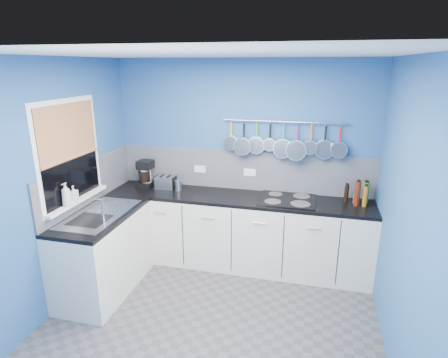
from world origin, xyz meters
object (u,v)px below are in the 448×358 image
at_px(toaster, 166,182).
at_px(canister, 178,185).
at_px(paper_towel, 146,176).
at_px(hob, 287,199).
at_px(soap_bottle_a, 66,194).
at_px(coffee_maker, 145,174).
at_px(soap_bottle_b, 74,194).

relative_size(toaster, canister, 1.92).
bearing_deg(paper_towel, hob, -1.54).
height_order(soap_bottle_a, hob, soap_bottle_a).
distance_m(paper_towel, hob, 1.83).
bearing_deg(coffee_maker, soap_bottle_b, -104.34).
relative_size(coffee_maker, canister, 2.66).
relative_size(soap_bottle_b, hob, 0.27).
height_order(coffee_maker, hob, coffee_maker).
bearing_deg(coffee_maker, canister, -2.97).
distance_m(paper_towel, canister, 0.47).
relative_size(paper_towel, toaster, 1.21).
bearing_deg(hob, coffee_maker, 178.50).
distance_m(canister, hob, 1.37).
xyz_separation_m(soap_bottle_a, hob, (2.13, 1.12, -0.26)).
bearing_deg(paper_towel, soap_bottle_b, -106.20).
distance_m(soap_bottle_b, paper_towel, 1.10).
xyz_separation_m(toaster, hob, (1.55, -0.04, -0.07)).
height_order(soap_bottle_a, paper_towel, soap_bottle_a).
height_order(toaster, hob, toaster).
distance_m(soap_bottle_b, hob, 2.37).
xyz_separation_m(soap_bottle_b, canister, (0.76, 1.02, -0.17)).
height_order(soap_bottle_a, canister, soap_bottle_a).
bearing_deg(soap_bottle_a, coffee_maker, 75.67).
relative_size(paper_towel, coffee_maker, 0.88).
bearing_deg(soap_bottle_b, hob, 25.26).
distance_m(coffee_maker, hob, 1.84).
xyz_separation_m(paper_towel, hob, (1.82, -0.05, -0.14)).
bearing_deg(soap_bottle_b, coffee_maker, 74.14).
bearing_deg(hob, canister, 179.52).
distance_m(soap_bottle_a, paper_towel, 1.22).
height_order(soap_bottle_b, paper_towel, soap_bottle_b).
bearing_deg(hob, soap_bottle_a, -152.19).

